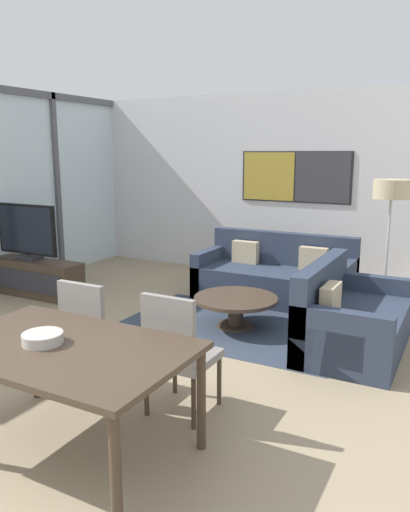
% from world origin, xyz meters
% --- Properties ---
extents(wall_back, '(7.27, 0.09, 2.80)m').
position_xyz_m(wall_back, '(0.01, 5.85, 1.41)').
color(wall_back, silver).
rests_on(wall_back, ground_plane).
extents(area_rug, '(2.50, 1.63, 0.01)m').
position_xyz_m(area_rug, '(0.47, 3.36, 0.00)').
color(area_rug, '#333D4C').
rests_on(area_rug, ground_plane).
extents(tv_console, '(1.64, 0.40, 0.49)m').
position_xyz_m(tv_console, '(-2.56, 3.22, 0.25)').
color(tv_console, '#423326').
rests_on(tv_console, ground_plane).
extents(television, '(1.02, 0.20, 0.75)m').
position_xyz_m(television, '(-2.56, 3.22, 0.86)').
color(television, '#2D2D33').
rests_on(television, tv_console).
extents(sofa_main, '(2.01, 0.88, 0.85)m').
position_xyz_m(sofa_main, '(0.47, 4.61, 0.28)').
color(sofa_main, '#2D384C').
rests_on(sofa_main, ground_plane).
extents(sofa_side, '(0.88, 1.53, 0.85)m').
position_xyz_m(sofa_side, '(1.70, 3.32, 0.28)').
color(sofa_side, '#2D384C').
rests_on(sofa_side, ground_plane).
extents(coffee_table, '(0.93, 0.93, 0.35)m').
position_xyz_m(coffee_table, '(0.47, 3.36, 0.26)').
color(coffee_table, '#423326').
rests_on(coffee_table, ground_plane).
extents(dining_table, '(1.61, 1.01, 0.74)m').
position_xyz_m(dining_table, '(0.50, 0.69, 0.67)').
color(dining_table, '#423326').
rests_on(dining_table, ground_plane).
extents(dining_chair_left, '(0.46, 0.46, 0.94)m').
position_xyz_m(dining_chair_left, '(0.11, 1.42, 0.52)').
color(dining_chair_left, gray).
rests_on(dining_chair_left, ground_plane).
extents(dining_chair_centre, '(0.46, 0.46, 0.94)m').
position_xyz_m(dining_chair_centre, '(0.88, 1.43, 0.52)').
color(dining_chair_centre, gray).
rests_on(dining_chair_centre, ground_plane).
extents(fruit_bowl, '(0.26, 0.26, 0.07)m').
position_xyz_m(fruit_bowl, '(0.37, 0.65, 0.78)').
color(fruit_bowl, '#B7B2A8').
rests_on(fruit_bowl, dining_table).
extents(floor_lamp, '(0.42, 0.42, 1.61)m').
position_xyz_m(floor_lamp, '(1.84, 4.63, 1.41)').
color(floor_lamp, '#2D2D33').
rests_on(floor_lamp, ground_plane).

